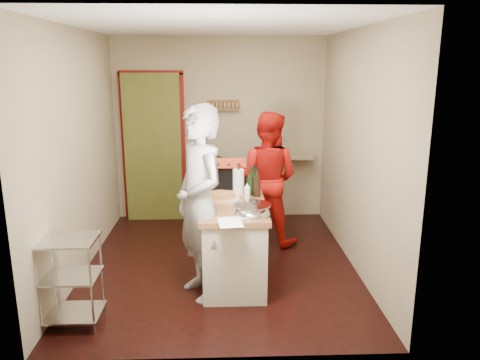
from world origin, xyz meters
name	(u,v)px	position (x,y,z in m)	size (l,w,h in m)	color
floor	(220,264)	(0.00, 0.00, 0.00)	(3.50, 3.50, 0.00)	black
back_wall	(176,141)	(-0.64, 1.78, 1.13)	(3.00, 0.44, 2.60)	gray
left_wall	(78,153)	(-1.50, 0.00, 1.30)	(0.04, 3.50, 2.60)	gray
right_wall	(357,151)	(1.50, 0.00, 1.30)	(0.04, 3.50, 2.60)	gray
ceiling	(218,24)	(0.00, 0.00, 2.61)	(3.00, 3.50, 0.02)	white
stove	(224,192)	(0.05, 1.42, 0.45)	(0.60, 0.63, 1.00)	black
wire_shelving	(71,277)	(-1.28, -1.20, 0.44)	(0.48, 0.40, 0.80)	silver
island	(234,241)	(0.15, -0.44, 0.45)	(0.68, 1.26, 1.15)	beige
person_stripe	(200,204)	(-0.18, -0.70, 0.94)	(0.68, 0.45, 1.87)	silver
person_red	(267,178)	(0.59, 0.70, 0.83)	(0.81, 0.63, 1.66)	#AD100B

